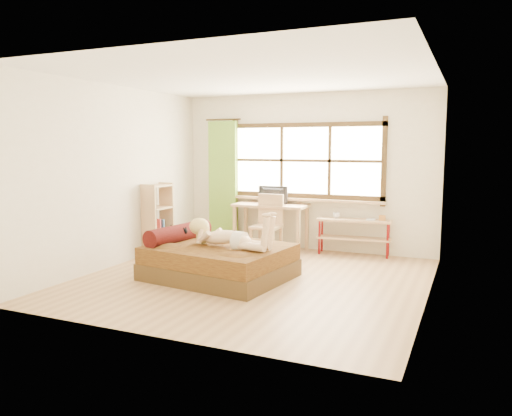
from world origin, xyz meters
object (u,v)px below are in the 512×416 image
at_px(kitten, 178,233).
at_px(pipe_shelf, 355,229).
at_px(bed, 217,260).
at_px(bookshelf, 158,219).
at_px(woman, 227,227).
at_px(chair, 268,221).
at_px(desk, 271,210).

height_order(kitten, pipe_shelf, pipe_shelf).
distance_m(bed, bookshelf, 1.85).
height_order(woman, pipe_shelf, woman).
xyz_separation_m(kitten, chair, (0.75, 1.60, -0.00)).
bearing_deg(kitten, bed, -0.34).
height_order(woman, kitten, woman).
xyz_separation_m(bed, kitten, (-0.68, 0.09, 0.31)).
distance_m(woman, pipe_shelf, 2.56).
xyz_separation_m(desk, pipe_shelf, (1.45, 0.12, -0.25)).
relative_size(desk, pipe_shelf, 1.04).
bearing_deg(bed, pipe_shelf, 64.34).
distance_m(woman, bookshelf, 2.01).
bearing_deg(desk, pipe_shelf, 4.32).
distance_m(desk, bookshelf, 1.94).
bearing_deg(kitten, bookshelf, 145.90).
xyz_separation_m(desk, chair, (0.10, -0.36, -0.14)).
bearing_deg(kitten, pipe_shelf, 52.29).
relative_size(chair, pipe_shelf, 0.81).
distance_m(desk, pipe_shelf, 1.47).
xyz_separation_m(woman, chair, (-0.12, 1.75, -0.17)).
relative_size(bed, kitten, 7.31).
distance_m(kitten, pipe_shelf, 2.96).
bearing_deg(pipe_shelf, woman, -124.41).
distance_m(chair, pipe_shelf, 1.44).
bearing_deg(bookshelf, pipe_shelf, 25.39).
relative_size(bed, woman, 1.57).
bearing_deg(chair, woman, -86.57).
height_order(desk, bookshelf, bookshelf).
xyz_separation_m(chair, pipe_shelf, (1.35, 0.48, -0.11)).
bearing_deg(bookshelf, woman, -25.91).
bearing_deg(desk, kitten, -108.90).
distance_m(kitten, desk, 2.07).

